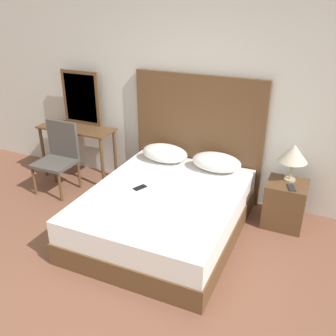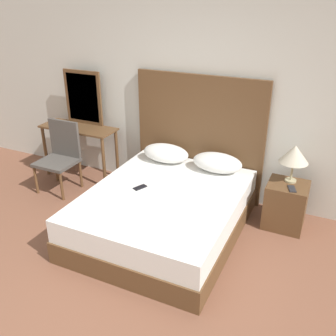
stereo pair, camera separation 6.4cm
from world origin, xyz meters
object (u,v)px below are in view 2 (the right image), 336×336
(bed, at_px, (164,212))
(nightstand, at_px, (285,205))
(phone_on_bed, at_px, (140,187))
(phone_on_nightstand, at_px, (292,189))
(vanity_desk, at_px, (79,137))
(table_lamp, at_px, (294,154))
(chair, at_px, (61,153))

(bed, relative_size, nightstand, 3.70)
(phone_on_bed, distance_m, phone_on_nightstand, 1.63)
(nightstand, bearing_deg, phone_on_nightstand, -64.16)
(phone_on_nightstand, distance_m, vanity_desk, 2.90)
(vanity_desk, bearing_deg, phone_on_nightstand, -3.20)
(nightstand, relative_size, vanity_desk, 0.49)
(bed, height_order, phone_on_bed, phone_on_bed)
(table_lamp, relative_size, vanity_desk, 0.39)
(phone_on_nightstand, height_order, chair, chair)
(bed, xyz_separation_m, vanity_desk, (-1.67, 0.74, 0.37))
(bed, bearing_deg, nightstand, 30.20)
(bed, xyz_separation_m, nightstand, (1.18, 0.69, 0.02))
(vanity_desk, bearing_deg, chair, -93.16)
(chair, bearing_deg, vanity_desk, 86.84)
(phone_on_bed, xyz_separation_m, nightstand, (1.46, 0.70, -0.23))
(phone_on_bed, height_order, chair, chair)
(table_lamp, bearing_deg, phone_on_bed, -152.12)
(bed, height_order, table_lamp, table_lamp)
(phone_on_nightstand, relative_size, vanity_desk, 0.15)
(bed, xyz_separation_m, chair, (-1.69, 0.36, 0.27))
(phone_on_nightstand, bearing_deg, nightstand, 115.84)
(chair, bearing_deg, phone_on_nightstand, 4.33)
(phone_on_bed, distance_m, chair, 1.45)
(phone_on_nightstand, bearing_deg, bed, -154.59)
(bed, bearing_deg, table_lamp, 32.97)
(vanity_desk, relative_size, chair, 1.17)
(bed, relative_size, phone_on_nightstand, 11.86)
(table_lamp, xyz_separation_m, phone_on_nightstand, (0.04, -0.18, -0.32))
(nightstand, height_order, chair, chair)
(table_lamp, bearing_deg, nightstand, -93.48)
(phone_on_nightstand, xyz_separation_m, chair, (-2.92, -0.22, -0.03))
(phone_on_bed, relative_size, table_lamp, 0.39)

